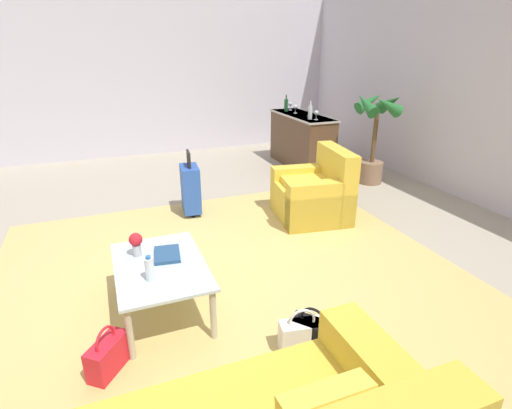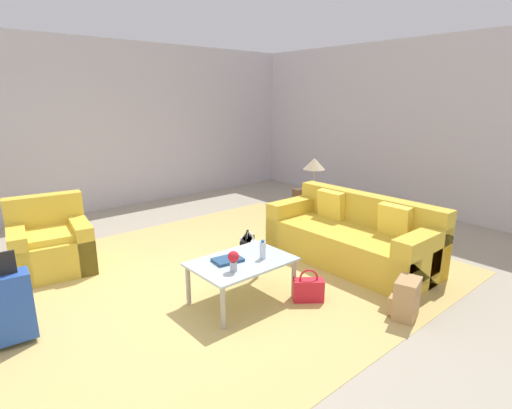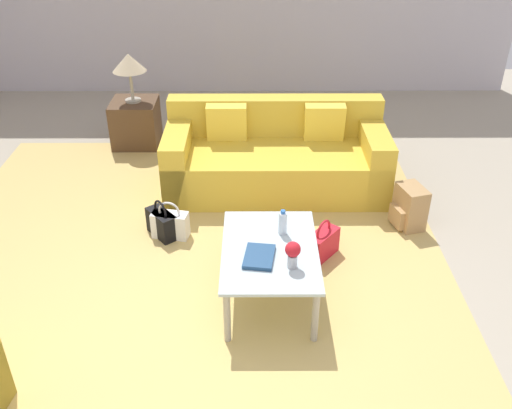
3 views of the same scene
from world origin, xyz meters
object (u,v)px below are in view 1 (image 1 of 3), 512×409
(coffee_table_book, at_px, (167,254))
(wine_bottle_clear, at_px, (310,112))
(wine_glass_leftmost, at_px, (290,104))
(wine_glass_rightmost, at_px, (316,113))
(flower_vase, at_px, (136,242))
(handbag_white, at_px, (301,335))
(water_bottle, at_px, (149,269))
(handbag_red, at_px, (108,355))
(potted_palm, at_px, (375,132))
(wine_glass_left_of_centre, at_px, (295,107))
(bar_console, at_px, (301,140))
(wine_bottle_green, at_px, (286,105))
(armchair, at_px, (316,195))
(coffee_table, at_px, (161,271))
(suitcase_blue, at_px, (191,188))
(handbag_black, at_px, (312,334))
(wine_glass_right_of_centre, at_px, (309,110))

(coffee_table_book, xyz_separation_m, wine_bottle_clear, (-2.91, 2.91, 0.59))
(wine_glass_leftmost, bearing_deg, wine_glass_rightmost, -3.23)
(wine_glass_rightmost, relative_size, wine_bottle_clear, 0.51)
(coffee_table_book, distance_m, flower_vase, 0.27)
(handbag_white, bearing_deg, wine_glass_rightmost, 149.74)
(water_bottle, xyz_separation_m, coffee_table_book, (-0.32, 0.18, -0.08))
(handbag_red, bearing_deg, wine_glass_rightmost, 134.59)
(coffee_table_book, height_order, potted_palm, potted_palm)
(handbag_red, bearing_deg, wine_bottle_clear, 135.80)
(wine_glass_left_of_centre, relative_size, handbag_white, 0.43)
(wine_glass_leftmost, xyz_separation_m, wine_glass_rightmost, (1.10, -0.06, 0.00))
(bar_console, distance_m, wine_bottle_green, 0.74)
(armchair, xyz_separation_m, handbag_red, (1.81, -2.63, -0.18))
(bar_console, bearing_deg, wine_bottle_green, -166.70)
(wine_glass_leftmost, xyz_separation_m, handbag_red, (4.57, -3.59, -0.92))
(bar_console, distance_m, wine_bottle_clear, 0.75)
(handbag_red, bearing_deg, wine_bottle_green, 142.36)
(water_bottle, xyz_separation_m, wine_glass_left_of_centre, (-3.88, 3.15, 0.50))
(coffee_table, bearing_deg, armchair, 120.75)
(flower_vase, xyz_separation_m, handbag_red, (0.74, -0.31, -0.45))
(coffee_table_book, bearing_deg, wine_glass_rightmost, 141.19)
(wine_bottle_clear, distance_m, potted_palm, 1.11)
(coffee_table, xyz_separation_m, handbag_red, (0.52, -0.46, -0.27))
(coffee_table, relative_size, potted_palm, 0.71)
(coffee_table, relative_size, flower_vase, 5.03)
(suitcase_blue, height_order, handbag_black, suitcase_blue)
(wine_glass_left_of_centre, xyz_separation_m, handbag_red, (4.21, -3.51, -0.92))
(wine_glass_rightmost, xyz_separation_m, suitcase_blue, (0.95, -2.36, -0.69))
(wine_bottle_green, xyz_separation_m, handbag_red, (4.48, -3.45, -0.93))
(wine_bottle_green, bearing_deg, suitcase_blue, -49.57)
(water_bottle, relative_size, potted_palm, 0.14)
(wine_bottle_green, distance_m, handbag_white, 5.32)
(coffee_table, distance_m, coffee_table_book, 0.16)
(suitcase_blue, relative_size, handbag_red, 2.37)
(coffee_table_book, distance_m, wine_glass_rightmost, 4.15)
(wine_bottle_green, relative_size, potted_palm, 0.21)
(wine_bottle_green, bearing_deg, wine_glass_right_of_centre, 12.56)
(flower_vase, height_order, handbag_red, flower_vase)
(wine_glass_rightmost, relative_size, potted_palm, 0.11)
(suitcase_blue, bearing_deg, water_bottle, -19.98)
(flower_vase, distance_m, wine_bottle_green, 4.90)
(wine_glass_rightmost, distance_m, potted_palm, 1.01)
(water_bottle, height_order, flower_vase, flower_vase)
(flower_vase, distance_m, bar_console, 4.62)
(wine_glass_left_of_centre, xyz_separation_m, wine_bottle_green, (-0.27, -0.06, 0.01))
(water_bottle, bearing_deg, potted_palm, 122.28)
(wine_bottle_green, xyz_separation_m, potted_palm, (1.75, 0.71, -0.22))
(wine_bottle_green, height_order, potted_palm, potted_palm)
(handbag_black, bearing_deg, coffee_table, -131.99)
(potted_palm, bearing_deg, wine_glass_left_of_centre, -156.36)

